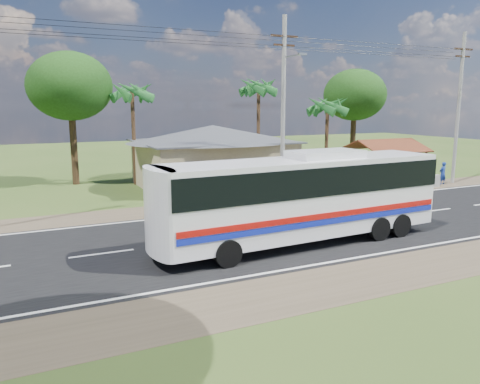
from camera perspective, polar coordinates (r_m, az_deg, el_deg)
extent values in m
plane|color=#334D1B|center=(22.48, 6.85, -4.49)|extent=(120.00, 120.00, 0.00)
cube|color=black|center=(22.48, 6.85, -4.46)|extent=(120.00, 10.00, 0.02)
cube|color=brown|center=(28.04, -0.20, -1.39)|extent=(120.00, 3.00, 0.01)
cube|color=brown|center=(17.58, 18.30, -9.26)|extent=(120.00, 3.00, 0.01)
cube|color=silver|center=(26.45, 1.45, -2.08)|extent=(120.00, 0.15, 0.01)
cube|color=silver|center=(18.83, 14.52, -7.66)|extent=(120.00, 0.15, 0.01)
cube|color=silver|center=(22.47, 6.85, -4.43)|extent=(120.00, 0.15, 0.01)
cube|color=#C4B583|center=(34.06, -3.32, 3.43)|extent=(10.00, 8.00, 3.20)
cube|color=#4C4F54|center=(33.89, -3.35, 6.20)|extent=(10.60, 8.60, 0.10)
pyramid|color=#4C4F54|center=(33.83, -3.37, 8.14)|extent=(12.40, 10.00, 1.20)
cube|color=black|center=(29.26, -5.82, 2.43)|extent=(1.20, 0.08, 1.20)
cube|color=black|center=(30.38, -0.48, 2.78)|extent=(1.20, 0.08, 1.20)
cube|color=black|center=(31.74, 4.45, 3.08)|extent=(1.20, 0.08, 1.20)
cylinder|color=#3B2615|center=(33.85, 16.30, 2.47)|extent=(0.16, 0.16, 2.60)
cylinder|color=#3B2615|center=(36.60, 12.58, 3.21)|extent=(0.16, 0.16, 2.60)
cylinder|color=#3B2615|center=(37.05, 21.65, 2.81)|extent=(0.16, 0.16, 2.60)
cylinder|color=#3B2615|center=(39.57, 17.86, 3.49)|extent=(0.16, 0.16, 2.60)
cube|color=brown|center=(35.74, 18.47, 5.34)|extent=(5.20, 2.28, 0.90)
cube|color=brown|center=(37.36, 16.14, 5.67)|extent=(5.20, 2.28, 0.90)
cube|color=#3B2615|center=(36.52, 17.31, 6.05)|extent=(5.20, 0.12, 0.12)
cube|color=#9E9E99|center=(34.06, 19.09, 0.91)|extent=(7.00, 0.30, 0.90)
cylinder|color=#9E9E99|center=(28.83, 5.28, 9.89)|extent=(0.26, 0.26, 11.00)
cube|color=#3B2615|center=(29.11, 5.43, 18.39)|extent=(1.80, 0.12, 0.12)
cube|color=#3B2615|center=(29.05, 5.41, 17.41)|extent=(1.40, 0.10, 0.10)
cylinder|color=#9E9E99|center=(38.66, 25.07, 9.11)|extent=(0.26, 0.26, 11.00)
cube|color=#3B2615|center=(38.87, 25.58, 15.44)|extent=(1.80, 0.12, 0.12)
cube|color=#3B2615|center=(38.82, 25.52, 14.71)|extent=(1.40, 0.10, 0.10)
cylinder|color=gray|center=(28.12, 6.46, 16.19)|extent=(0.08, 2.00, 0.08)
cube|color=gray|center=(27.27, 7.61, 16.34)|extent=(0.50, 0.18, 0.12)
cylinder|color=black|center=(26.00, -10.82, 18.76)|extent=(16.00, 0.02, 0.02)
cylinder|color=black|center=(33.49, 17.03, 16.61)|extent=(15.00, 0.02, 0.02)
cylinder|color=#47301E|center=(36.27, 10.50, 5.93)|extent=(0.28, 0.28, 6.00)
cylinder|color=#47301E|center=(38.22, 2.25, 7.45)|extent=(0.28, 0.28, 7.50)
cylinder|color=#47301E|center=(35.26, -12.82, 6.53)|extent=(0.28, 0.28, 7.00)
cylinder|color=#47301E|center=(36.64, -19.61, 5.50)|extent=(0.50, 0.50, 5.95)
ellipsoid|color=#18380F|center=(36.56, -20.02, 12.03)|extent=(6.00, 6.00, 4.92)
cylinder|color=#47301E|center=(44.18, 13.59, 6.34)|extent=(0.50, 0.50, 5.60)
ellipsoid|color=#18380F|center=(44.09, 13.81, 11.43)|extent=(5.60, 5.60, 4.59)
cube|color=silver|center=(19.78, 7.81, -0.52)|extent=(12.65, 3.17, 3.14)
cube|color=black|center=(19.65, 7.87, 1.73)|extent=(12.71, 3.24, 1.15)
cube|color=black|center=(16.89, -9.75, -1.02)|extent=(0.23, 2.41, 1.88)
cube|color=#A00D09|center=(18.86, 10.11, -2.91)|extent=(12.33, 0.60, 0.23)
cube|color=#0E1C9A|center=(18.92, 10.09, -3.68)|extent=(12.33, 0.60, 0.23)
cube|color=silver|center=(20.15, 10.36, 4.57)|extent=(3.21, 1.81, 0.31)
cylinder|color=black|center=(17.06, -1.52, -7.48)|extent=(1.06, 0.41, 1.05)
cylinder|color=black|center=(19.15, -4.73, -5.49)|extent=(1.06, 0.41, 1.05)
cylinder|color=black|center=(21.20, 16.55, -4.32)|extent=(1.06, 0.41, 1.05)
cylinder|color=black|center=(22.92, 12.36, -3.02)|extent=(1.06, 0.41, 1.05)
cylinder|color=black|center=(22.08, 18.89, -3.87)|extent=(1.06, 0.41, 1.05)
cylinder|color=black|center=(23.73, 14.69, -2.66)|extent=(1.06, 0.41, 1.05)
imported|color=black|center=(32.46, 17.57, 0.52)|extent=(1.74, 0.95, 0.86)
imported|color=navy|center=(37.82, 23.48, 2.12)|extent=(0.64, 0.44, 1.68)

